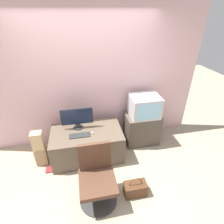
% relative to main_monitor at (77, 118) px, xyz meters
% --- Properties ---
extents(ground_plane, '(12.00, 12.00, 0.00)m').
position_rel_main_monitor_xyz_m(ground_plane, '(0.26, -0.91, -0.77)').
color(ground_plane, tan).
extents(wall_back, '(4.40, 0.05, 2.60)m').
position_rel_main_monitor_xyz_m(wall_back, '(0.26, 0.42, 0.53)').
color(wall_back, beige).
rests_on(wall_back, ground_plane).
extents(desk, '(1.28, 0.76, 0.56)m').
position_rel_main_monitor_xyz_m(desk, '(0.14, -0.15, -0.49)').
color(desk, brown).
rests_on(desk, ground_plane).
extents(side_stand, '(0.68, 0.45, 0.65)m').
position_rel_main_monitor_xyz_m(side_stand, '(1.28, 0.04, -0.45)').
color(side_stand, '#4C4238').
rests_on(side_stand, ground_plane).
extents(main_monitor, '(0.58, 0.18, 0.40)m').
position_rel_main_monitor_xyz_m(main_monitor, '(0.00, 0.00, 0.00)').
color(main_monitor, '#2D2D2D').
rests_on(main_monitor, desk).
extents(keyboard, '(0.36, 0.14, 0.01)m').
position_rel_main_monitor_xyz_m(keyboard, '(0.02, -0.25, -0.20)').
color(keyboard, '#2D2D2D').
rests_on(keyboard, desk).
extents(mouse, '(0.05, 0.03, 0.02)m').
position_rel_main_monitor_xyz_m(mouse, '(0.24, -0.23, -0.20)').
color(mouse, silver).
rests_on(mouse, desk).
extents(crt_tv, '(0.56, 0.47, 0.42)m').
position_rel_main_monitor_xyz_m(crt_tv, '(1.30, 0.05, 0.08)').
color(crt_tv, '#B7B7BC').
rests_on(crt_tv, side_stand).
extents(office_chair, '(0.56, 0.56, 0.91)m').
position_rel_main_monitor_xyz_m(office_chair, '(0.21, -1.07, -0.39)').
color(office_chair, '#333333').
rests_on(office_chair, ground_plane).
extents(cardboard_box_lower, '(0.20, 0.17, 0.35)m').
position_rel_main_monitor_xyz_m(cardboard_box_lower, '(-0.70, -0.20, -0.59)').
color(cardboard_box_lower, '#A3845B').
rests_on(cardboard_box_lower, ground_plane).
extents(cardboard_box_upper, '(0.19, 0.15, 0.34)m').
position_rel_main_monitor_xyz_m(cardboard_box_upper, '(-0.70, -0.20, -0.25)').
color(cardboard_box_upper, '#D1B27F').
rests_on(cardboard_box_upper, cardboard_box_lower).
extents(handbag, '(0.34, 0.18, 0.33)m').
position_rel_main_monitor_xyz_m(handbag, '(0.77, -1.14, -0.66)').
color(handbag, '#4C2D19').
rests_on(handbag, ground_plane).
extents(book, '(0.19, 0.14, 0.02)m').
position_rel_main_monitor_xyz_m(book, '(-0.54, -0.41, -0.76)').
color(book, maroon).
rests_on(book, ground_plane).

